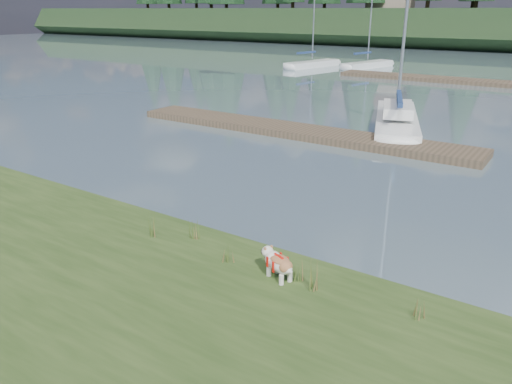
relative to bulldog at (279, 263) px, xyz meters
The scene contains 14 objects.
ground 32.68m from the bulldog, 94.10° to the left, with size 200.00×200.00×0.00m, color slate.
bank 4.17m from the bulldog, 124.38° to the right, with size 60.00×9.00×0.35m, color #364B1E.
bulldog is the anchor object (origin of this frame).
sailboat_main 16.25m from the bulldog, 101.44° to the left, with size 4.71×9.04×12.90m.
dock_near 13.22m from the bulldog, 118.67° to the left, with size 16.00×2.00×0.30m, color #4C3D2C.
sailboat_bg_0 40.71m from the bulldog, 116.44° to the left, with size 2.92×7.48×10.72m.
sailboat_bg_1 41.06m from the bulldog, 109.28° to the left, with size 3.07×7.19×10.65m.
weed_0 2.51m from the bulldog, behind, with size 0.17×0.14×0.54m.
weed_1 1.15m from the bulldog, behind, with size 0.17×0.14×0.48m.
weed_2 0.72m from the bulldog, ahead, with size 0.17×0.14×0.66m.
weed_3 3.28m from the bulldog, behind, with size 0.17×0.14×0.62m.
weed_4 0.41m from the bulldog, 18.20° to the left, with size 0.17×0.14×0.45m.
weed_5 2.63m from the bulldog, ahead, with size 0.17×0.14×0.55m.
mud_lip 2.61m from the bulldog, 157.10° to the left, with size 60.00×0.50×0.14m, color #33281C.
Camera 1 is at (6.65, -9.76, 5.17)m, focal length 35.00 mm.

